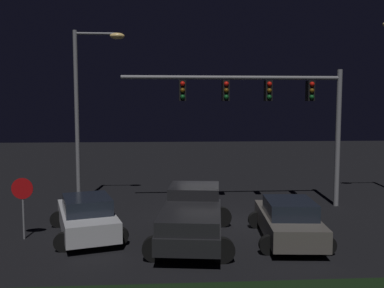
% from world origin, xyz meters
% --- Properties ---
extents(ground_plane, '(80.00, 80.00, 0.00)m').
position_xyz_m(ground_plane, '(0.00, 0.00, 0.00)').
color(ground_plane, black).
extents(pickup_truck, '(3.35, 5.61, 1.80)m').
position_xyz_m(pickup_truck, '(-0.85, -2.03, 1.00)').
color(pickup_truck, black).
rests_on(pickup_truck, ground_plane).
extents(car_sedan, '(2.72, 4.54, 1.51)m').
position_xyz_m(car_sedan, '(2.54, -2.27, 0.74)').
color(car_sedan, '#514C47').
rests_on(car_sedan, ground_plane).
extents(car_sedan_far, '(3.27, 4.73, 1.51)m').
position_xyz_m(car_sedan_far, '(-4.71, -1.27, 0.74)').
color(car_sedan_far, '#B7B7BC').
rests_on(car_sedan_far, ground_plane).
extents(traffic_signal_gantry, '(10.32, 0.56, 6.50)m').
position_xyz_m(traffic_signal_gantry, '(3.03, 2.76, 5.03)').
color(traffic_signal_gantry, slate).
rests_on(traffic_signal_gantry, ground_plane).
extents(street_lamp_left, '(2.43, 0.44, 8.35)m').
position_xyz_m(street_lamp_left, '(-5.57, 3.82, 5.23)').
color(street_lamp_left, slate).
rests_on(street_lamp_left, ground_plane).
extents(stop_sign, '(0.76, 0.08, 2.23)m').
position_xyz_m(stop_sign, '(-6.91, -1.50, 1.56)').
color(stop_sign, slate).
rests_on(stop_sign, ground_plane).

